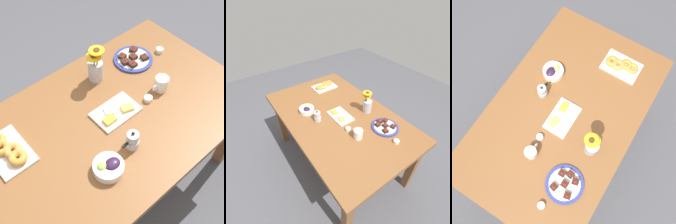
# 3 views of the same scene
# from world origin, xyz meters

# --- Properties ---
(ground_plane) EXTENTS (6.00, 6.00, 0.00)m
(ground_plane) POSITION_xyz_m (0.00, 0.00, 0.00)
(ground_plane) COLOR #4C4C51
(dining_table) EXTENTS (1.60, 1.00, 0.74)m
(dining_table) POSITION_xyz_m (0.00, 0.00, 0.65)
(dining_table) COLOR brown
(dining_table) RESTS_ON ground_plane
(coffee_mug) EXTENTS (0.12, 0.08, 0.09)m
(coffee_mug) POSITION_xyz_m (-0.35, 0.04, 0.79)
(coffee_mug) COLOR white
(coffee_mug) RESTS_ON dining_table
(grape_bowl) EXTENTS (0.15, 0.15, 0.07)m
(grape_bowl) POSITION_xyz_m (0.23, 0.24, 0.77)
(grape_bowl) COLOR white
(grape_bowl) RESTS_ON dining_table
(cheese_platter) EXTENTS (0.26, 0.17, 0.03)m
(cheese_platter) POSITION_xyz_m (-0.03, -0.00, 0.75)
(cheese_platter) COLOR white
(cheese_platter) RESTS_ON dining_table
(croissant_platter) EXTENTS (0.19, 0.28, 0.05)m
(croissant_platter) POSITION_xyz_m (0.55, -0.17, 0.76)
(croissant_platter) COLOR white
(croissant_platter) RESTS_ON dining_table
(jam_cup_honey) EXTENTS (0.05, 0.05, 0.03)m
(jam_cup_honey) POSITION_xyz_m (-0.59, -0.20, 0.76)
(jam_cup_honey) COLOR white
(jam_cup_honey) RESTS_ON dining_table
(jam_cup_berry) EXTENTS (0.05, 0.05, 0.03)m
(jam_cup_berry) POSITION_xyz_m (-0.23, 0.05, 0.76)
(jam_cup_berry) COLOR white
(jam_cup_berry) RESTS_ON dining_table
(dessert_plate) EXTENTS (0.25, 0.25, 0.05)m
(dessert_plate) POSITION_xyz_m (-0.41, -0.26, 0.75)
(dessert_plate) COLOR navy
(dessert_plate) RESTS_ON dining_table
(flower_vase) EXTENTS (0.11, 0.11, 0.24)m
(flower_vase) POSITION_xyz_m (-0.12, -0.28, 0.82)
(flower_vase) COLOR #B2B2BC
(flower_vase) RESTS_ON dining_table
(moka_pot) EXTENTS (0.11, 0.07, 0.12)m
(moka_pot) POSITION_xyz_m (0.05, 0.21, 0.79)
(moka_pot) COLOR #B7B7BC
(moka_pot) RESTS_ON dining_table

